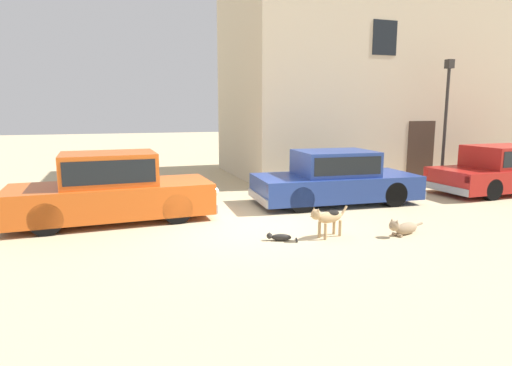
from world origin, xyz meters
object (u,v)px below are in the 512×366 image
(parked_sedan_nearest, at_px, (111,188))
(stray_dog_spotted, at_px, (328,217))
(parked_sedan_second, at_px, (335,177))
(stray_dog_tan, at_px, (403,228))
(stray_cat, at_px, (279,237))
(street_lamp, at_px, (446,107))
(parked_sedan_third, at_px, (504,169))

(parked_sedan_nearest, bearing_deg, stray_dog_spotted, -36.43)
(parked_sedan_second, relative_size, stray_dog_spotted, 4.49)
(stray_dog_tan, distance_m, stray_cat, 2.53)
(parked_sedan_second, xyz_separation_m, street_lamp, (4.71, 1.34, 1.88))
(stray_dog_tan, relative_size, street_lamp, 0.25)
(parked_sedan_second, xyz_separation_m, stray_dog_spotted, (-1.70, -2.82, -0.28))
(parked_sedan_third, height_order, street_lamp, street_lamp)
(parked_sedan_second, bearing_deg, parked_sedan_nearest, -175.57)
(parked_sedan_third, bearing_deg, parked_sedan_nearest, 177.45)
(parked_sedan_second, bearing_deg, street_lamp, 19.26)
(stray_dog_spotted, height_order, stray_cat, stray_dog_spotted)
(stray_dog_tan, bearing_deg, parked_sedan_nearest, -43.62)
(stray_dog_spotted, xyz_separation_m, street_lamp, (6.41, 4.16, 2.16))
(parked_sedan_second, xyz_separation_m, stray_dog_tan, (-0.18, -3.15, -0.55))
(parked_sedan_second, bearing_deg, stray_cat, -131.03)
(stray_dog_spotted, distance_m, stray_cat, 1.04)
(parked_sedan_second, height_order, stray_cat, parked_sedan_second)
(parked_sedan_second, relative_size, parked_sedan_third, 0.95)
(parked_sedan_nearest, bearing_deg, parked_sedan_third, -2.80)
(parked_sedan_second, height_order, stray_dog_spotted, parked_sedan_second)
(parked_sedan_third, xyz_separation_m, stray_cat, (-8.32, -2.49, -0.63))
(parked_sedan_nearest, relative_size, parked_sedan_third, 0.96)
(parked_sedan_nearest, distance_m, stray_cat, 4.06)
(stray_dog_spotted, xyz_separation_m, stray_cat, (-0.97, 0.10, -0.35))
(stray_dog_tan, bearing_deg, stray_cat, -24.56)
(street_lamp, bearing_deg, stray_dog_tan, -137.47)
(stray_dog_tan, xyz_separation_m, street_lamp, (4.90, 4.49, 2.43))
(parked_sedan_third, relative_size, stray_cat, 8.12)
(parked_sedan_nearest, xyz_separation_m, stray_cat, (3.02, -2.62, -0.69))
(parked_sedan_second, relative_size, stray_dog_tan, 4.43)
(parked_sedan_nearest, xyz_separation_m, stray_dog_tan, (5.51, -3.06, -0.60))
(stray_dog_spotted, bearing_deg, parked_sedan_nearest, -52.55)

